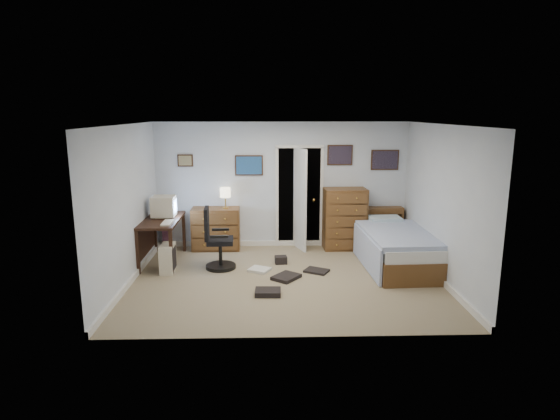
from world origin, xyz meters
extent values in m
cube|color=gray|center=(0.00, 0.00, -0.01)|extent=(5.00, 4.00, 0.02)
cube|color=black|center=(-2.20, 0.99, 0.78)|extent=(0.66, 1.40, 0.04)
cube|color=black|center=(-2.47, 0.33, 0.38)|extent=(0.05, 0.05, 0.76)
cube|color=black|center=(-1.92, 0.34, 0.38)|extent=(0.05, 0.05, 0.76)
cube|color=black|center=(-2.48, 1.64, 0.38)|extent=(0.05, 0.05, 0.76)
cube|color=black|center=(-1.93, 1.64, 0.38)|extent=(0.05, 0.05, 0.76)
cube|color=black|center=(-2.50, 0.98, 0.43)|extent=(0.04, 1.29, 0.54)
cube|color=beige|center=(-2.18, 1.14, 1.01)|extent=(0.41, 0.39, 0.36)
cube|color=#8CB2F2|center=(-1.97, 1.14, 1.01)|extent=(0.01, 0.30, 0.24)
cube|color=beige|center=(-2.18, 1.14, 0.81)|extent=(0.27, 0.27, 0.02)
cube|color=beige|center=(-2.02, 0.64, 0.82)|extent=(0.16, 0.43, 0.03)
cube|color=beige|center=(-2.00, 0.44, 0.24)|extent=(0.22, 0.45, 0.48)
cube|color=black|center=(-1.89, 0.44, 0.24)|extent=(0.01, 0.32, 0.38)
cylinder|color=black|center=(-1.12, 0.60, 0.03)|extent=(0.55, 0.55, 0.06)
cylinder|color=black|center=(-1.12, 0.60, 0.25)|extent=(0.06, 0.06, 0.40)
cube|color=black|center=(-1.12, 0.60, 0.50)|extent=(0.47, 0.47, 0.08)
cube|color=black|center=(-1.34, 0.59, 0.81)|extent=(0.08, 0.41, 0.56)
cube|color=black|center=(-1.10, 0.36, 0.64)|extent=(0.31, 0.07, 0.04)
cube|color=black|center=(-1.13, 0.84, 0.64)|extent=(0.31, 0.07, 0.04)
cube|color=maroon|center=(-2.32, 1.90, 0.39)|extent=(0.16, 0.16, 0.77)
cube|color=brown|center=(-1.31, 1.77, 0.42)|extent=(0.94, 0.48, 0.83)
cylinder|color=gold|center=(-1.11, 1.77, 0.84)|extent=(0.13, 0.13, 0.02)
cylinder|color=gold|center=(-1.11, 1.77, 0.97)|extent=(0.03, 0.03, 0.25)
cylinder|color=beige|center=(-1.11, 1.77, 1.14)|extent=(0.21, 0.21, 0.19)
cube|color=black|center=(0.35, 2.30, 1.00)|extent=(0.90, 0.60, 2.00)
cube|color=white|center=(-0.10, 1.97, 1.00)|extent=(0.06, 0.05, 2.00)
cube|color=white|center=(0.80, 1.97, 1.00)|extent=(0.06, 0.05, 2.00)
cube|color=white|center=(0.35, 1.97, 2.02)|extent=(0.96, 0.05, 0.06)
cube|color=white|center=(0.31, 1.86, 1.00)|extent=(0.31, 0.77, 2.00)
sphere|color=gold|center=(0.62, 1.71, 1.00)|extent=(0.06, 0.06, 0.06)
cube|color=brown|center=(1.24, 1.75, 0.61)|extent=(0.85, 0.52, 1.21)
cube|color=brown|center=(1.98, 1.88, 0.41)|extent=(0.90, 0.24, 0.81)
cube|color=black|center=(1.98, 1.81, 0.56)|extent=(0.83, 0.11, 0.27)
cube|color=maroon|center=(1.98, 1.81, 0.52)|extent=(0.72, 0.12, 0.20)
cube|color=brown|center=(2.00, 0.65, 0.19)|extent=(1.16, 2.20, 0.38)
cube|color=white|center=(2.00, 0.65, 0.48)|extent=(1.12, 2.16, 0.19)
cube|color=#667DBD|center=(2.00, 0.54, 0.60)|extent=(1.22, 1.88, 0.11)
cube|color=#667DBD|center=(1.43, 0.52, 0.30)|extent=(0.11, 1.84, 0.58)
cube|color=#77A8BF|center=(1.97, 1.46, 0.64)|extent=(0.61, 0.43, 0.14)
cube|color=#331E11|center=(-1.90, 1.98, 1.75)|extent=(0.30, 0.03, 0.24)
cube|color=olive|center=(-1.90, 1.96, 1.75)|extent=(0.25, 0.01, 0.19)
cube|color=#331E11|center=(-0.65, 1.98, 1.65)|extent=(0.55, 0.03, 0.40)
cube|color=navy|center=(-0.65, 1.96, 1.65)|extent=(0.50, 0.01, 0.35)
cube|color=#331E11|center=(1.15, 1.98, 1.85)|extent=(0.50, 0.03, 0.40)
cube|color=black|center=(1.15, 1.96, 1.85)|extent=(0.45, 0.01, 0.35)
cube|color=#331E11|center=(2.05, 1.98, 1.75)|extent=(0.55, 0.03, 0.40)
cube|color=black|center=(2.05, 1.96, 1.75)|extent=(0.50, 0.01, 0.35)
cube|color=black|center=(0.54, 0.35, 0.02)|extent=(0.48, 0.44, 0.04)
cube|color=silver|center=(-0.44, 0.42, 0.02)|extent=(0.43, 0.41, 0.05)
cube|color=black|center=(0.01, 0.03, 0.03)|extent=(0.53, 0.55, 0.06)
cube|color=black|center=(-0.29, -0.64, 0.04)|extent=(0.40, 0.30, 0.08)
cube|color=black|center=(-0.05, 0.82, 0.07)|extent=(0.23, 0.19, 0.13)
camera|label=1|loc=(-0.30, -7.25, 2.70)|focal=30.00mm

